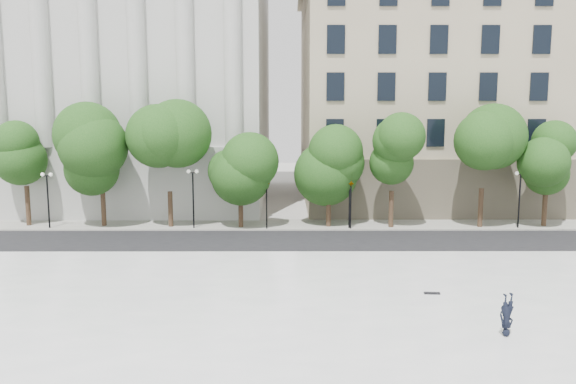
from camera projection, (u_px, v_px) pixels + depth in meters
name	position (u px, v px, depth m)	size (l,w,h in m)	color
ground	(282.00, 361.00, 19.72)	(160.00, 160.00, 0.00)	#A7A59E
plaza	(283.00, 323.00, 22.66)	(44.00, 22.00, 0.45)	white
street	(284.00, 243.00, 37.54)	(60.00, 8.00, 0.02)	black
far_sidewalk	(284.00, 225.00, 43.47)	(60.00, 4.00, 0.12)	#ACAB9F
building_west	(115.00, 70.00, 56.07)	(31.50, 27.65, 25.60)	#B7B7B3
building_east	(482.00, 88.00, 56.76)	(36.00, 26.15, 23.00)	tan
traffic_light_west	(267.00, 181.00, 41.28)	(0.84, 1.84, 4.23)	black
traffic_light_east	(351.00, 181.00, 41.30)	(0.50, 1.79, 4.21)	black
person_lying	(506.00, 330.00, 20.78)	(0.59, 0.39, 1.62)	black
skateboard	(432.00, 293.00, 25.62)	(0.72, 0.18, 0.07)	black
street_trees	(283.00, 157.00, 41.96)	(43.13, 5.09, 7.98)	#382619
lamp_posts	(277.00, 190.00, 41.68)	(36.04, 0.28, 4.52)	black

